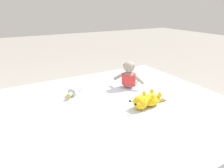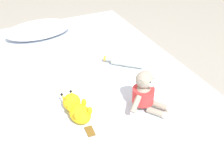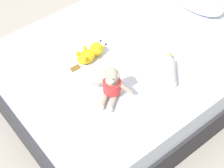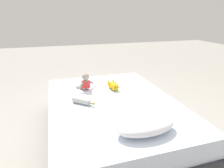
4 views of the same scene
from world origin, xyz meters
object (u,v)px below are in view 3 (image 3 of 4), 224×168
Objects in this scene: bed at (136,69)px; plush_yellow_creature at (91,53)px; glass_bottle at (171,72)px; plush_monkey at (112,86)px.

bed is 6.34× the size of plush_yellow_creature.
plush_yellow_creature is 1.33× the size of glass_bottle.
plush_monkey is at bearing -14.87° from plush_yellow_creature.
glass_bottle is at bearing 34.94° from plush_yellow_creature.
bed is 8.17× the size of plush_monkey.
glass_bottle reaches higher than bed.
plush_yellow_creature is at bearing -109.15° from bed.
plush_yellow_creature is 0.60m from glass_bottle.
plush_yellow_creature is at bearing -145.06° from glass_bottle.
plush_monkey is 0.39m from plush_yellow_creature.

